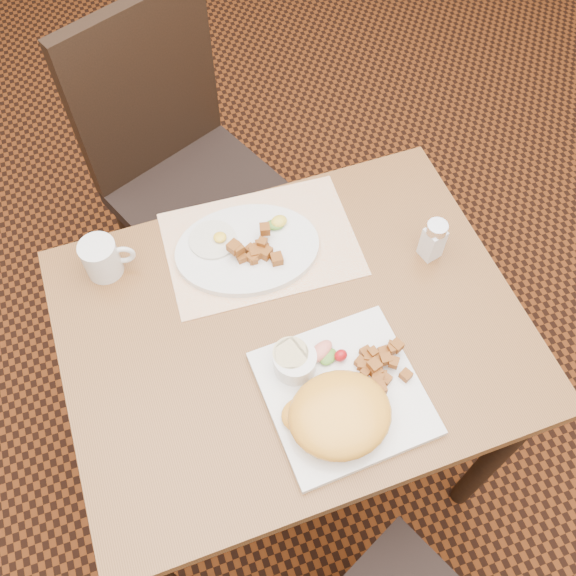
{
  "coord_description": "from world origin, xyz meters",
  "views": [
    {
      "loc": [
        -0.21,
        -0.56,
        1.87
      ],
      "look_at": [
        0.01,
        0.05,
        0.82
      ],
      "focal_mm": 40.0,
      "sensor_mm": 36.0,
      "label": 1
    }
  ],
  "objects_px": {
    "table": "(293,350)",
    "coffee_mug": "(102,258)",
    "salt_shaker": "(433,239)",
    "plate_square": "(343,393)",
    "plate_oval": "(248,249)",
    "chair_far": "(181,163)"
  },
  "relations": [
    {
      "from": "salt_shaker",
      "to": "coffee_mug",
      "type": "xyz_separation_m",
      "value": [
        -0.65,
        0.19,
        -0.01
      ]
    },
    {
      "from": "chair_far",
      "to": "coffee_mug",
      "type": "distance_m",
      "value": 0.56
    },
    {
      "from": "coffee_mug",
      "to": "salt_shaker",
      "type": "bearing_deg",
      "value": -16.36
    },
    {
      "from": "plate_oval",
      "to": "salt_shaker",
      "type": "bearing_deg",
      "value": -20.41
    },
    {
      "from": "salt_shaker",
      "to": "coffee_mug",
      "type": "relative_size",
      "value": 0.93
    },
    {
      "from": "table",
      "to": "plate_square",
      "type": "distance_m",
      "value": 0.21
    },
    {
      "from": "chair_far",
      "to": "coffee_mug",
      "type": "bearing_deg",
      "value": 38.5
    },
    {
      "from": "table",
      "to": "chair_far",
      "type": "distance_m",
      "value": 0.7
    },
    {
      "from": "table",
      "to": "salt_shaker",
      "type": "distance_m",
      "value": 0.37
    },
    {
      "from": "plate_square",
      "to": "salt_shaker",
      "type": "height_order",
      "value": "salt_shaker"
    },
    {
      "from": "plate_oval",
      "to": "salt_shaker",
      "type": "distance_m",
      "value": 0.39
    },
    {
      "from": "plate_square",
      "to": "coffee_mug",
      "type": "relative_size",
      "value": 2.61
    },
    {
      "from": "table",
      "to": "coffee_mug",
      "type": "height_order",
      "value": "coffee_mug"
    },
    {
      "from": "table",
      "to": "plate_oval",
      "type": "bearing_deg",
      "value": 98.49
    },
    {
      "from": "chair_far",
      "to": "plate_oval",
      "type": "bearing_deg",
      "value": 73.19
    },
    {
      "from": "salt_shaker",
      "to": "plate_square",
      "type": "bearing_deg",
      "value": -141.44
    },
    {
      "from": "coffee_mug",
      "to": "table",
      "type": "bearing_deg",
      "value": -38.73
    },
    {
      "from": "chair_far",
      "to": "table",
      "type": "bearing_deg",
      "value": 74.06
    },
    {
      "from": "plate_square",
      "to": "table",
      "type": "bearing_deg",
      "value": 102.7
    },
    {
      "from": "plate_oval",
      "to": "coffee_mug",
      "type": "xyz_separation_m",
      "value": [
        -0.29,
        0.06,
        0.03
      ]
    },
    {
      "from": "table",
      "to": "coffee_mug",
      "type": "distance_m",
      "value": 0.44
    },
    {
      "from": "chair_far",
      "to": "salt_shaker",
      "type": "distance_m",
      "value": 0.79
    }
  ]
}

